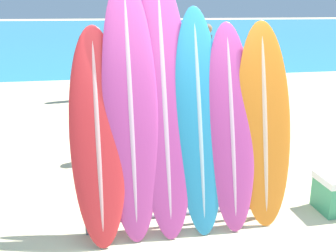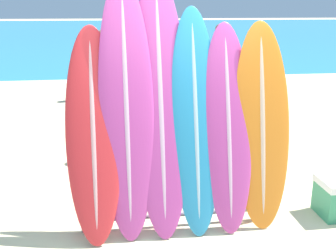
{
  "view_description": "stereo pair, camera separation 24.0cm",
  "coord_description": "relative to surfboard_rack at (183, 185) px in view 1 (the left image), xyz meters",
  "views": [
    {
      "loc": [
        -0.92,
        -3.3,
        2.21
      ],
      "look_at": [
        -0.06,
        1.09,
        0.85
      ],
      "focal_mm": 42.0,
      "sensor_mm": 36.0,
      "label": 1
    },
    {
      "loc": [
        -0.68,
        -3.34,
        2.21
      ],
      "look_at": [
        -0.06,
        1.09,
        0.85
      ],
      "focal_mm": 42.0,
      "sensor_mm": 36.0,
      "label": 2
    }
  ],
  "objects": [
    {
      "name": "surfboard_rack",
      "position": [
        0.0,
        0.0,
        0.0
      ],
      "size": [
        2.02,
        0.04,
        0.84
      ],
      "color": "slate",
      "rests_on": "ground_plane"
    },
    {
      "name": "surfboard_slot_0",
      "position": [
        -0.83,
        0.03,
        0.58
      ],
      "size": [
        0.53,
        0.75,
        2.06
      ],
      "color": "red",
      "rests_on": "ground_plane"
    },
    {
      "name": "ground_plane",
      "position": [
        0.06,
        -0.29,
        -0.45
      ],
      "size": [
        160.0,
        160.0,
        0.0
      ],
      "primitive_type": "plane",
      "color": "beige"
    },
    {
      "name": "surfboard_slot_3",
      "position": [
        0.17,
        0.05,
        0.66
      ],
      "size": [
        0.49,
        0.7,
        2.23
      ],
      "color": "teal",
      "rests_on": "ground_plane"
    },
    {
      "name": "person_far_left",
      "position": [
        -0.26,
        2.13,
        0.44
      ],
      "size": [
        0.22,
        0.27,
        1.64
      ],
      "rotation": [
        0.0,
        0.0,
        1.9
      ],
      "color": "beige",
      "rests_on": "ground_plane"
    },
    {
      "name": "person_mid_beach",
      "position": [
        -0.86,
        6.21,
        0.47
      ],
      "size": [
        0.28,
        0.23,
        1.7
      ],
      "rotation": [
        0.0,
        0.0,
        5.94
      ],
      "color": "#A87A5B",
      "rests_on": "ground_plane"
    },
    {
      "name": "surfboard_slot_1",
      "position": [
        -0.51,
        0.08,
        0.81
      ],
      "size": [
        0.54,
        0.75,
        2.52
      ],
      "color": "#B23D8E",
      "rests_on": "ground_plane"
    },
    {
      "name": "person_near_water",
      "position": [
        2.1,
        6.31,
        0.53
      ],
      "size": [
        0.29,
        0.31,
        1.81
      ],
      "rotation": [
        0.0,
        0.0,
        0.88
      ],
      "color": "#846047",
      "rests_on": "ground_plane"
    },
    {
      "name": "surfboard_slot_2",
      "position": [
        -0.17,
        0.11,
        0.82
      ],
      "size": [
        0.56,
        0.83,
        2.55
      ],
      "color": "#B23D8E",
      "rests_on": "ground_plane"
    },
    {
      "name": "surfboard_slot_4",
      "position": [
        0.5,
        0.02,
        0.59
      ],
      "size": [
        0.5,
        0.65,
        2.08
      ],
      "color": "#B23D8E",
      "rests_on": "ground_plane"
    },
    {
      "name": "ocean_water",
      "position": [
        0.06,
        37.99,
        -0.45
      ],
      "size": [
        120.0,
        60.0,
        0.01
      ],
      "color": "teal",
      "rests_on": "ground_plane"
    },
    {
      "name": "surfboard_slot_5",
      "position": [
        0.86,
        0.02,
        0.59
      ],
      "size": [
        0.59,
        0.54,
        2.09
      ],
      "color": "orange",
      "rests_on": "ground_plane"
    }
  ]
}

